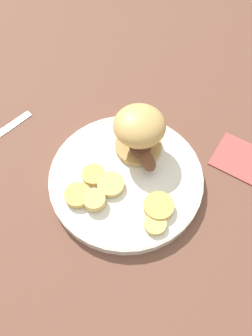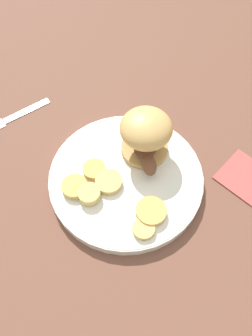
% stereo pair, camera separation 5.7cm
% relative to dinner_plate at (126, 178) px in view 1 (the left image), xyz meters
% --- Properties ---
extents(ground_plane, '(4.00, 4.00, 0.00)m').
position_rel_dinner_plate_xyz_m(ground_plane, '(0.00, 0.00, -0.01)').
color(ground_plane, brown).
extents(dinner_plate, '(0.28, 0.28, 0.02)m').
position_rel_dinner_plate_xyz_m(dinner_plate, '(0.00, 0.00, 0.00)').
color(dinner_plate, white).
rests_on(dinner_plate, ground_plane).
extents(sandwich, '(0.09, 0.14, 0.09)m').
position_rel_dinner_plate_xyz_m(sandwich, '(-0.01, -0.07, 0.06)').
color(sandwich, tan).
rests_on(sandwich, dinner_plate).
extents(potato_round_0, '(0.04, 0.04, 0.02)m').
position_rel_dinner_plate_xyz_m(potato_round_0, '(0.04, 0.07, 0.02)').
color(potato_round_0, '#DBB766').
rests_on(potato_round_0, dinner_plate).
extents(potato_round_1, '(0.04, 0.04, 0.01)m').
position_rel_dinner_plate_xyz_m(potato_round_1, '(0.06, 0.02, 0.01)').
color(potato_round_1, tan).
rests_on(potato_round_1, dinner_plate).
extents(potato_round_2, '(0.04, 0.04, 0.01)m').
position_rel_dinner_plate_xyz_m(potato_round_2, '(-0.07, 0.08, 0.01)').
color(potato_round_2, '#DBB766').
rests_on(potato_round_2, dinner_plate).
extents(potato_round_3, '(0.05, 0.05, 0.01)m').
position_rel_dinner_plate_xyz_m(potato_round_3, '(-0.07, 0.05, 0.02)').
color(potato_round_3, tan).
rests_on(potato_round_3, dinner_plate).
extents(potato_round_4, '(0.05, 0.05, 0.01)m').
position_rel_dinner_plate_xyz_m(potato_round_4, '(0.02, 0.03, 0.02)').
color(potato_round_4, '#DBB766').
rests_on(potato_round_4, dinner_plate).
extents(potato_round_5, '(0.05, 0.05, 0.01)m').
position_rel_dinner_plate_xyz_m(potato_round_5, '(0.07, 0.06, 0.02)').
color(potato_round_5, tan).
rests_on(potato_round_5, dinner_plate).
extents(napkin, '(0.16, 0.13, 0.01)m').
position_rel_dinner_plate_xyz_m(napkin, '(-0.22, -0.09, -0.01)').
color(napkin, '#B24C47').
rests_on(napkin, ground_plane).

